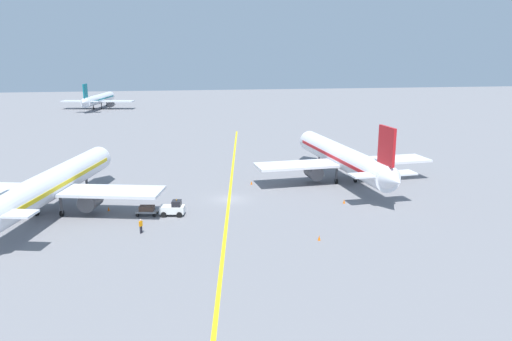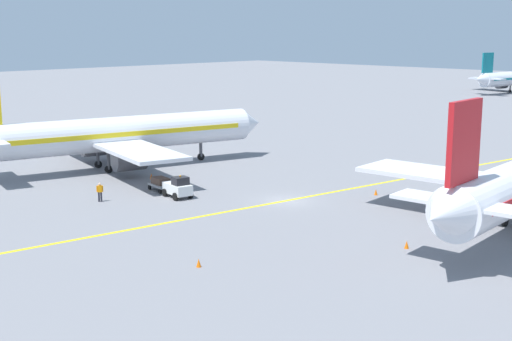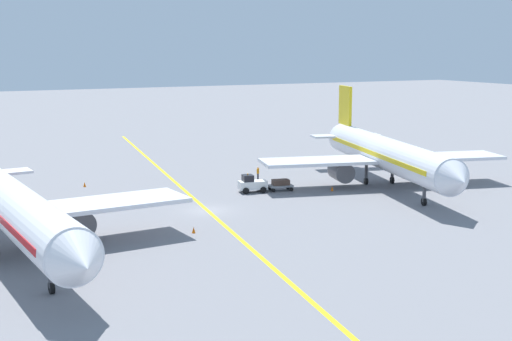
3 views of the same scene
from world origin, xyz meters
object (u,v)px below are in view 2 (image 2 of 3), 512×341
Objects in this scene: airplane_at_gate at (116,135)px; traffic_cone_near_nose at (376,192)px; baggage_cart_trailing at (161,183)px; traffic_cone_mid_apron at (199,263)px; traffic_cone_far_edge at (407,245)px; traffic_cone_by_wingtip at (151,176)px; baggage_tug_white at (178,188)px; ground_crew_worker at (100,191)px.

airplane_at_gate is 28.60m from traffic_cone_near_nose.
traffic_cone_mid_apron is at bearing -31.76° from baggage_cart_trailing.
baggage_cart_trailing is 5.11× the size of traffic_cone_mid_apron.
airplane_at_gate reaches higher than traffic_cone_near_nose.
baggage_cart_trailing is 26.03m from traffic_cone_far_edge.
traffic_cone_near_nose is 15.97m from traffic_cone_far_edge.
traffic_cone_by_wingtip is 1.00× the size of traffic_cone_far_edge.
traffic_cone_by_wingtip is at bearing 151.75° from baggage_cart_trailing.
traffic_cone_by_wingtip is 31.05m from traffic_cone_far_edge.
baggage_cart_trailing reaches higher than traffic_cone_by_wingtip.
traffic_cone_by_wingtip is at bearing -4.45° from airplane_at_gate.
traffic_cone_far_edge is (26.02, 0.84, -0.49)m from baggage_cart_trailing.
baggage_cart_trailing is (-3.25, 0.59, -0.14)m from baggage_tug_white.
traffic_cone_near_nose and traffic_cone_mid_apron have the same top height.
airplane_at_gate is at bearing -160.70° from traffic_cone_near_nose.
baggage_tug_white is at bearing 57.83° from ground_crew_worker.
airplane_at_gate is 7.49m from traffic_cone_by_wingtip.
ground_crew_worker is (-0.36, -6.33, 0.15)m from baggage_cart_trailing.
traffic_cone_far_edge is at bearing -47.29° from traffic_cone_near_nose.
baggage_tug_white is (14.86, -3.78, -2.81)m from airplane_at_gate.
traffic_cone_far_edge is (26.38, 7.17, -0.63)m from ground_crew_worker.
baggage_cart_trailing is at bearing -15.37° from airplane_at_gate.
baggage_cart_trailing is at bearing 148.24° from traffic_cone_mid_apron.
traffic_cone_mid_apron is at bearing -15.54° from ground_crew_worker.
airplane_at_gate is at bearing 175.55° from traffic_cone_by_wingtip.
traffic_cone_by_wingtip is (-23.83, 14.35, 0.00)m from traffic_cone_mid_apron.
baggage_tug_white is 5.85× the size of traffic_cone_mid_apron.
baggage_tug_white reaches higher than traffic_cone_far_edge.
airplane_at_gate is at bearing 165.73° from baggage_tug_white.
airplane_at_gate is 15.59m from baggage_tug_white.
ground_crew_worker is at bearing -93.30° from baggage_cart_trailing.
traffic_cone_near_nose and traffic_cone_far_edge have the same top height.
traffic_cone_mid_apron is at bearing -81.40° from traffic_cone_near_nose.
baggage_tug_white is at bearing -21.65° from traffic_cone_by_wingtip.
baggage_cart_trailing is 5.11× the size of traffic_cone_near_nose.
baggage_tug_white is 3.30m from baggage_cart_trailing.
airplane_at_gate is 12.40m from baggage_cart_trailing.
baggage_tug_white is 6.78m from ground_crew_worker.
baggage_cart_trailing is 6.34m from ground_crew_worker.
traffic_cone_near_nose is at bearing 39.64° from baggage_cart_trailing.
ground_crew_worker reaches higher than baggage_cart_trailing.
traffic_cone_mid_apron and traffic_cone_by_wingtip have the same top height.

